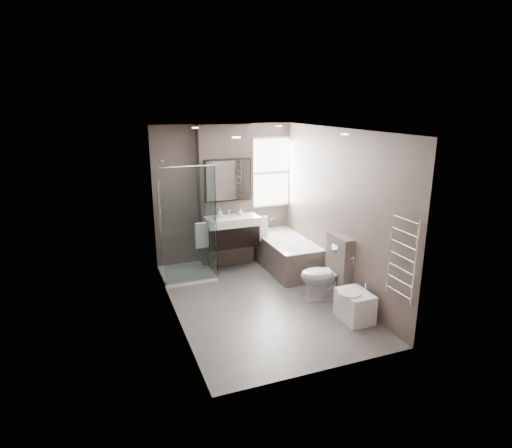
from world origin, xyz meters
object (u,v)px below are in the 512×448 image
toilet (325,275)px  vanity (232,231)px  bathtub (286,252)px  bidet (354,305)px

toilet → vanity: bearing=-136.2°
bathtub → bidet: bearing=-87.6°
bathtub → toilet: toilet is taller
vanity → toilet: vanity is taller
vanity → toilet: 1.96m
toilet → bidet: 0.78m
vanity → bidet: (1.01, -2.43, -0.52)m
bathtub → bidet: 2.11m
vanity → bathtub: size_ratio=0.59×
bathtub → toilet: size_ratio=2.08×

